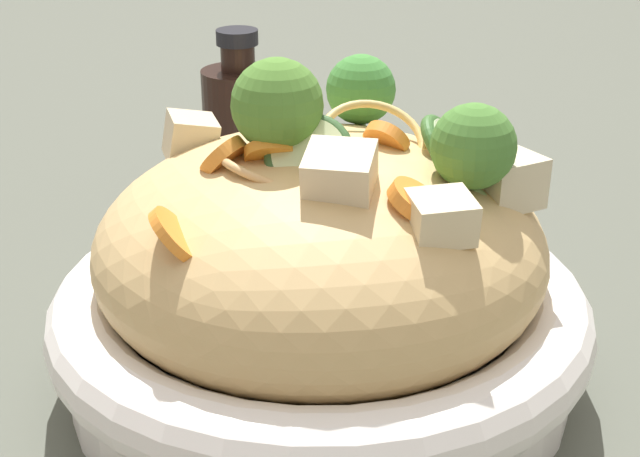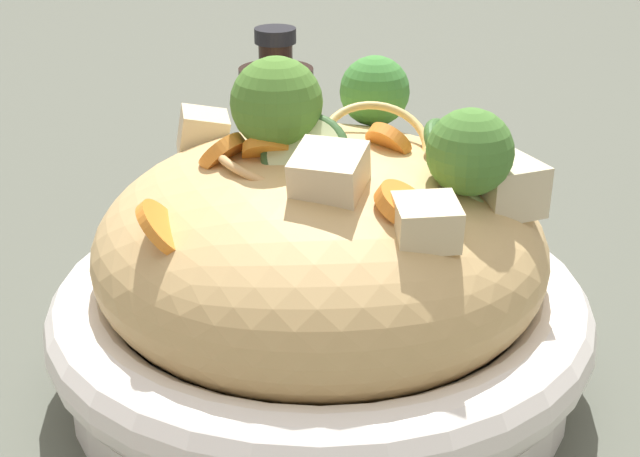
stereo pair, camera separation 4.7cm
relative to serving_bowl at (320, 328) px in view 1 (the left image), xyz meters
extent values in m
plane|color=#4F5246|center=(0.00, 0.00, -0.03)|extent=(3.00, 3.00, 0.00)
cylinder|color=white|center=(0.00, 0.00, -0.02)|extent=(0.25, 0.25, 0.02)
torus|color=white|center=(0.00, 0.00, 0.01)|extent=(0.27, 0.27, 0.04)
ellipsoid|color=tan|center=(0.00, 0.00, 0.04)|extent=(0.22, 0.22, 0.11)
torus|color=tan|center=(-0.03, 0.00, 0.09)|extent=(0.05, 0.05, 0.03)
torus|color=tan|center=(0.03, 0.00, 0.10)|extent=(0.06, 0.06, 0.03)
cone|color=#97C277|center=(0.05, 0.05, 0.08)|extent=(0.02, 0.02, 0.02)
sphere|color=#408438|center=(0.05, 0.05, 0.11)|extent=(0.05, 0.05, 0.04)
cone|color=#A4BA71|center=(0.05, -0.05, 0.08)|extent=(0.02, 0.02, 0.02)
sphere|color=#477B31|center=(0.05, -0.05, 0.10)|extent=(0.05, 0.05, 0.04)
cone|color=#A1BC7A|center=(-0.02, 0.01, 0.09)|extent=(0.02, 0.02, 0.02)
sphere|color=#4E7F2F|center=(-0.02, 0.01, 0.12)|extent=(0.06, 0.06, 0.04)
cylinder|color=orange|center=(-0.08, -0.02, 0.08)|extent=(0.03, 0.04, 0.03)
cylinder|color=orange|center=(-0.03, 0.00, 0.10)|extent=(0.03, 0.03, 0.02)
cylinder|color=orange|center=(0.03, -0.01, 0.10)|extent=(0.03, 0.03, 0.02)
cylinder|color=orange|center=(-0.02, 0.01, 0.10)|extent=(0.02, 0.02, 0.02)
cylinder|color=orange|center=(0.01, -0.06, 0.09)|extent=(0.04, 0.04, 0.02)
cylinder|color=orange|center=(-0.04, 0.01, 0.10)|extent=(0.03, 0.03, 0.02)
cylinder|color=beige|center=(-0.01, -0.01, 0.10)|extent=(0.04, 0.04, 0.03)
torus|color=#335A2C|center=(-0.01, -0.01, 0.10)|extent=(0.05, 0.05, 0.03)
cylinder|color=beige|center=(0.06, -0.02, 0.09)|extent=(0.04, 0.04, 0.03)
torus|color=#36612A|center=(0.06, -0.02, 0.09)|extent=(0.05, 0.05, 0.03)
cube|color=beige|center=(0.02, -0.08, 0.09)|extent=(0.03, 0.03, 0.02)
cube|color=beige|center=(-0.04, 0.07, 0.09)|extent=(0.03, 0.03, 0.03)
cube|color=beige|center=(-0.01, -0.04, 0.10)|extent=(0.04, 0.04, 0.03)
cube|color=beige|center=(0.07, -0.05, 0.08)|extent=(0.03, 0.03, 0.02)
cylinder|color=black|center=(0.06, 0.23, 0.02)|extent=(0.05, 0.05, 0.10)
cylinder|color=black|center=(0.06, 0.23, 0.08)|extent=(0.02, 0.02, 0.02)
cylinder|color=black|center=(0.06, 0.23, 0.09)|extent=(0.03, 0.03, 0.01)
camera|label=1|loc=(-0.20, -0.37, 0.25)|focal=54.15mm
camera|label=2|loc=(-0.16, -0.39, 0.25)|focal=54.15mm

